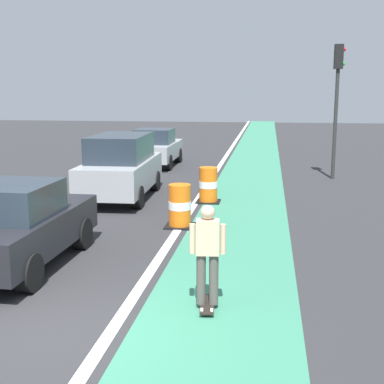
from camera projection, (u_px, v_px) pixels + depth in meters
ground_plane at (46, 334)px, 7.55m from camera, size 100.00×100.00×0.00m
bike_lane_strip at (248, 187)px, 18.87m from camera, size 2.50×80.00×0.01m
lane_divider_stripe at (207, 186)px, 19.08m from camera, size 0.20×80.00×0.01m
skateboarder_on_lane at (208, 254)px, 8.26m from camera, size 0.57×0.82×1.69m
parked_sedan_nearest at (16, 225)px, 10.27m from camera, size 1.96×4.12×1.70m
parked_suv_second at (121, 166)px, 16.75m from camera, size 2.04×4.66×2.04m
parked_sedan_third at (155, 148)px, 23.91m from camera, size 1.93×4.10×1.70m
traffic_barrel_front at (180, 206)px, 13.34m from camera, size 0.73×0.73×1.09m
traffic_barrel_mid at (208, 185)px, 16.25m from camera, size 0.73×0.73×1.09m
traffic_light_corner at (337, 88)px, 19.97m from camera, size 0.41×0.32×5.10m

